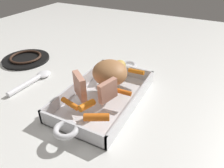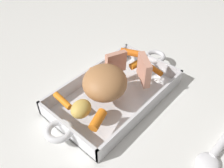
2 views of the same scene
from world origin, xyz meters
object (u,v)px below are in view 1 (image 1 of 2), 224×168
at_px(baby_carrot_center_left, 124,93).
at_px(stove_burner_rear, 26,58).
at_px(baby_carrot_northeast, 97,117).
at_px(roasting_dish, 104,96).
at_px(baby_carrot_center_right, 136,72).
at_px(pork_roast, 109,72).
at_px(baby_carrot_long, 87,105).
at_px(roast_slice_thin, 80,86).
at_px(potato_near_roast, 120,66).
at_px(baby_carrot_southeast, 70,104).
at_px(serving_spoon, 35,79).
at_px(baby_carrot_northwest, 107,65).
at_px(roast_slice_outer, 108,91).

xyz_separation_m(baby_carrot_center_left, stove_burner_rear, (0.10, 0.53, -0.04)).
bearing_deg(baby_carrot_northeast, roasting_dish, 21.80).
xyz_separation_m(baby_carrot_center_right, baby_carrot_northeast, (-0.28, 0.00, 0.00)).
height_order(pork_roast, baby_carrot_long, pork_roast).
relative_size(roast_slice_thin, potato_near_roast, 1.32).
relative_size(roast_slice_thin, stove_burner_rear, 0.35).
relative_size(roasting_dish, baby_carrot_southeast, 7.29).
height_order(potato_near_roast, stove_burner_rear, potato_near_roast).
relative_size(baby_carrot_southeast, serving_spoon, 0.33).
relative_size(baby_carrot_northwest, potato_near_roast, 0.95).
height_order(baby_carrot_center_right, baby_carrot_northeast, baby_carrot_northeast).
height_order(roasting_dish, baby_carrot_southeast, baby_carrot_southeast).
distance_m(pork_roast, baby_carrot_northeast, 0.19).
xyz_separation_m(baby_carrot_center_left, serving_spoon, (-0.02, 0.36, -0.04)).
distance_m(baby_carrot_center_right, baby_carrot_center_left, 0.14).
relative_size(pork_roast, potato_near_roast, 2.25).
xyz_separation_m(baby_carrot_northeast, serving_spoon, (0.12, 0.35, -0.05)).
distance_m(baby_carrot_northwest, baby_carrot_center_right, 0.11).
bearing_deg(stove_burner_rear, baby_carrot_center_right, -85.79).
height_order(baby_carrot_northwest, potato_near_roast, potato_near_roast).
height_order(roasting_dish, roast_slice_thin, roast_slice_thin).
bearing_deg(baby_carrot_long, baby_carrot_northwest, 14.78).
relative_size(roasting_dish, roast_slice_thin, 6.36).
distance_m(pork_roast, stove_burner_rear, 0.47).
relative_size(baby_carrot_center_left, serving_spoon, 0.23).
height_order(roast_slice_thin, baby_carrot_long, roast_slice_thin).
bearing_deg(roasting_dish, baby_carrot_center_left, -93.23).
bearing_deg(potato_near_roast, baby_carrot_center_left, -149.90).
bearing_deg(stove_burner_rear, roast_slice_thin, -111.91).
distance_m(potato_near_roast, serving_spoon, 0.32).
xyz_separation_m(roast_slice_outer, baby_carrot_southeast, (-0.07, 0.08, -0.02)).
height_order(baby_carrot_center_left, potato_near_roast, potato_near_roast).
distance_m(roasting_dish, potato_near_roast, 0.14).
relative_size(pork_roast, roast_slice_outer, 1.97).
distance_m(baby_carrot_northwest, serving_spoon, 0.28).
bearing_deg(roast_slice_outer, baby_carrot_northwest, 28.98).
relative_size(roasting_dish, baby_carrot_center_left, 10.18).
height_order(pork_roast, baby_carrot_northwest, pork_roast).
relative_size(roast_slice_outer, roast_slice_thin, 0.87).
bearing_deg(baby_carrot_center_left, baby_carrot_center_right, 6.08).
xyz_separation_m(baby_carrot_northwest, baby_carrot_southeast, (-0.25, -0.01, -0.00)).
xyz_separation_m(baby_carrot_center_right, baby_carrot_long, (-0.25, 0.05, 0.00)).
xyz_separation_m(baby_carrot_southeast, baby_carrot_center_left, (0.12, -0.11, -0.00)).
xyz_separation_m(roast_slice_outer, baby_carrot_long, (-0.06, 0.03, -0.02)).
bearing_deg(baby_carrot_northwest, baby_carrot_long, -165.22).
relative_size(roast_slice_outer, baby_carrot_center_right, 1.06).
relative_size(roast_slice_outer, serving_spoon, 0.32).
bearing_deg(potato_near_roast, baby_carrot_southeast, 172.24).
bearing_deg(roast_slice_thin, baby_carrot_long, -129.29).
xyz_separation_m(pork_roast, baby_carrot_southeast, (-0.16, 0.04, -0.03)).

